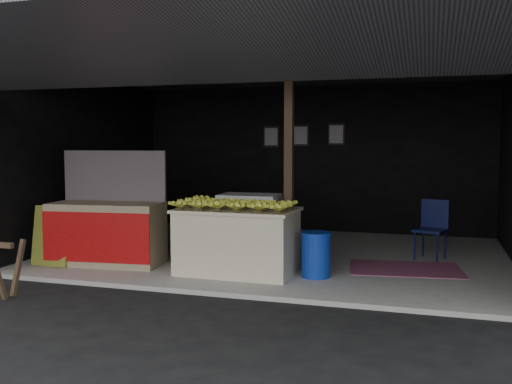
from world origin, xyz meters
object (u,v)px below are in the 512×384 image
(neighbor_stall, at_px, (107,230))
(water_barrel, at_px, (316,256))
(banana_table, at_px, (237,241))
(plastic_chair, at_px, (433,224))
(white_crate, at_px, (249,227))

(neighbor_stall, relative_size, water_barrel, 2.94)
(banana_table, relative_size, neighbor_stall, 0.97)
(banana_table, bearing_deg, neighbor_stall, -179.06)
(plastic_chair, bearing_deg, water_barrel, -111.02)
(banana_table, xyz_separation_m, white_crate, (-0.14, 0.95, 0.05))
(water_barrel, xyz_separation_m, plastic_chair, (1.44, 1.67, 0.24))
(white_crate, bearing_deg, plastic_chair, 15.92)
(neighbor_stall, bearing_deg, plastic_chair, 15.76)
(plastic_chair, bearing_deg, white_crate, -143.14)
(banana_table, distance_m, white_crate, 0.96)
(banana_table, bearing_deg, white_crate, 98.86)
(white_crate, bearing_deg, neighbor_stall, -153.52)
(white_crate, bearing_deg, water_barrel, -37.31)
(banana_table, relative_size, water_barrel, 2.84)
(water_barrel, height_order, plastic_chair, plastic_chair)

